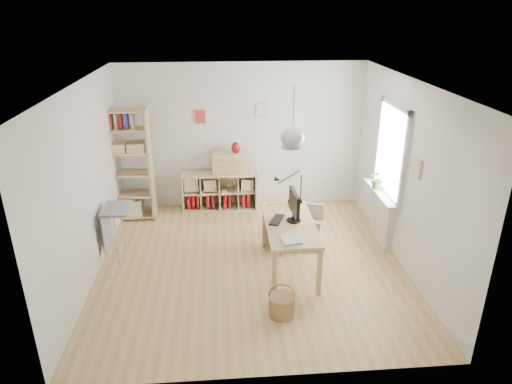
{
  "coord_description": "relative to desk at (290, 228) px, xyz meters",
  "views": [
    {
      "loc": [
        -0.4,
        -5.92,
        3.67
      ],
      "look_at": [
        0.1,
        0.3,
        1.05
      ],
      "focal_mm": 32.0,
      "sensor_mm": 36.0,
      "label": 1
    }
  ],
  "objects": [
    {
      "name": "monitor",
      "position": [
        0.06,
        0.05,
        0.35
      ],
      "size": [
        0.21,
        0.52,
        0.45
      ],
      "rotation": [
        0.0,
        0.0,
        0.06
      ],
      "color": "black",
      "rests_on": "desk"
    },
    {
      "name": "keyboard",
      "position": [
        -0.17,
        0.09,
        0.1
      ],
      "size": [
        0.28,
        0.4,
        0.02
      ],
      "primitive_type": "cube",
      "rotation": [
        0.0,
        0.0,
        -0.4
      ],
      "color": "black",
      "rests_on": "desk"
    },
    {
      "name": "storage_chest",
      "position": [
        0.35,
        0.74,
        -0.45
      ],
      "size": [
        0.76,
        0.81,
        0.62
      ],
      "rotation": [
        0.0,
        0.0,
        -0.3
      ],
      "color": "silver",
      "rests_on": "ground"
    },
    {
      "name": "window_unit",
      "position": [
        1.68,
        0.75,
        0.89
      ],
      "size": [
        0.07,
        1.16,
        1.46
      ],
      "color": "white",
      "rests_on": "ground"
    },
    {
      "name": "tall_bookshelf",
      "position": [
        -2.59,
        1.95,
        0.43
      ],
      "size": [
        0.8,
        0.38,
        2.0
      ],
      "color": "tan",
      "rests_on": "ground"
    },
    {
      "name": "radiator",
      "position": [
        1.64,
        0.75,
        -0.26
      ],
      "size": [
        0.1,
        0.8,
        0.8
      ],
      "primitive_type": "cube",
      "color": "silver",
      "rests_on": "ground"
    },
    {
      "name": "paper_tray",
      "position": [
        -0.07,
        -0.52,
        0.11
      ],
      "size": [
        0.28,
        0.33,
        0.03
      ],
      "primitive_type": "cube",
      "rotation": [
        0.0,
        0.0,
        0.15
      ],
      "color": "white",
      "rests_on": "desk"
    },
    {
      "name": "desk",
      "position": [
        0.0,
        0.0,
        0.0
      ],
      "size": [
        0.7,
        1.5,
        0.75
      ],
      "color": "tan",
      "rests_on": "ground"
    },
    {
      "name": "potted_plant",
      "position": [
        1.57,
        0.89,
        0.37
      ],
      "size": [
        0.36,
        0.33,
        0.33
      ],
      "primitive_type": "imported",
      "rotation": [
        0.0,
        0.0,
        -0.27
      ],
      "color": "#366224",
      "rests_on": "windowsill"
    },
    {
      "name": "ground",
      "position": [
        -0.55,
        0.15,
        -0.66
      ],
      "size": [
        4.5,
        4.5,
        0.0
      ],
      "primitive_type": "plane",
      "color": "tan",
      "rests_on": "ground"
    },
    {
      "name": "cube_shelf",
      "position": [
        -1.02,
        2.23,
        -0.36
      ],
      "size": [
        1.4,
        0.38,
        0.72
      ],
      "color": "beige",
      "rests_on": "ground"
    },
    {
      "name": "wicker_basket",
      "position": [
        -0.25,
        -1.08,
        -0.51
      ],
      "size": [
        0.33,
        0.33,
        0.46
      ],
      "rotation": [
        0.0,
        0.0,
        -0.15
      ],
      "color": "olive",
      "rests_on": "ground"
    },
    {
      "name": "task_lamp",
      "position": [
        0.04,
        0.61,
        0.43
      ],
      "size": [
        0.46,
        0.17,
        0.49
      ],
      "color": "black",
      "rests_on": "desk"
    },
    {
      "name": "yarn_ball",
      "position": [
        0.12,
        0.56,
        0.17
      ],
      "size": [
        0.15,
        0.15,
        0.15
      ],
      "primitive_type": "sphere",
      "color": "#4A090F",
      "rests_on": "desk"
    },
    {
      "name": "chair",
      "position": [
        -0.02,
        0.58,
        -0.21
      ],
      "size": [
        0.5,
        0.5,
        0.78
      ],
      "rotation": [
        0.0,
        0.0,
        0.43
      ],
      "color": "#9D9C9F",
      "rests_on": "ground"
    },
    {
      "name": "red_vase",
      "position": [
        -0.68,
        2.19,
        0.55
      ],
      "size": [
        0.17,
        0.17,
        0.2
      ],
      "primitive_type": "ellipsoid",
      "color": "maroon",
      "rests_on": "drawer_chest"
    },
    {
      "name": "side_table",
      "position": [
        -2.59,
        0.5,
        0.01
      ],
      "size": [
        0.4,
        0.55,
        0.85
      ],
      "color": "#9D9C9F",
      "rests_on": "ground"
    },
    {
      "name": "drawer_chest",
      "position": [
        -0.77,
        2.19,
        0.26
      ],
      "size": [
        0.69,
        0.34,
        0.39
      ],
      "primitive_type": "cube",
      "rotation": [
        0.0,
        0.0,
        -0.05
      ],
      "color": "beige",
      "rests_on": "cube_shelf"
    },
    {
      "name": "room_shell",
      "position": [
        -0.0,
        0.0,
        1.34
      ],
      "size": [
        4.5,
        4.5,
        4.5
      ],
      "color": "white",
      "rests_on": "ground"
    },
    {
      "name": "windowsill",
      "position": [
        1.59,
        0.75,
        0.17
      ],
      "size": [
        0.22,
        1.2,
        0.06
      ],
      "primitive_type": "cube",
      "color": "white",
      "rests_on": "radiator"
    }
  ]
}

